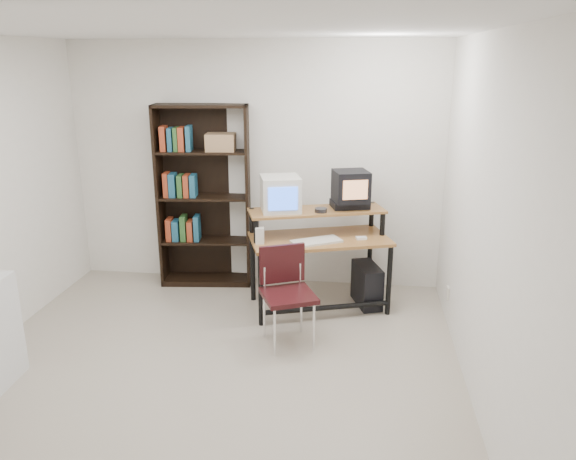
# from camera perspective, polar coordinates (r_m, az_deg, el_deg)

# --- Properties ---
(floor) EXTENTS (4.00, 4.00, 0.01)m
(floor) POSITION_cam_1_polar(r_m,az_deg,el_deg) (4.70, -7.78, -14.06)
(floor) COLOR #B2A693
(floor) RESTS_ON ground
(ceiling) EXTENTS (4.00, 4.00, 0.01)m
(ceiling) POSITION_cam_1_polar(r_m,az_deg,el_deg) (4.03, -9.34, 19.53)
(ceiling) COLOR white
(ceiling) RESTS_ON back_wall
(back_wall) EXTENTS (4.00, 0.01, 2.60)m
(back_wall) POSITION_cam_1_polar(r_m,az_deg,el_deg) (6.08, -3.40, 6.52)
(back_wall) COLOR white
(back_wall) RESTS_ON floor
(front_wall) EXTENTS (4.00, 0.01, 2.60)m
(front_wall) POSITION_cam_1_polar(r_m,az_deg,el_deg) (2.45, -21.37, -11.29)
(front_wall) COLOR white
(front_wall) RESTS_ON floor
(right_wall) EXTENTS (0.01, 4.00, 2.60)m
(right_wall) POSITION_cam_1_polar(r_m,az_deg,el_deg) (4.12, 19.38, 0.41)
(right_wall) COLOR white
(right_wall) RESTS_ON floor
(computer_desk) EXTENTS (1.47, 1.05, 0.98)m
(computer_desk) POSITION_cam_1_polar(r_m,az_deg,el_deg) (5.51, 3.16, -1.03)
(computer_desk) COLOR #9A6632
(computer_desk) RESTS_ON floor
(crt_monitor) EXTENTS (0.45, 0.45, 0.35)m
(crt_monitor) POSITION_cam_1_polar(r_m,az_deg,el_deg) (5.46, -0.78, 3.65)
(crt_monitor) COLOR beige
(crt_monitor) RESTS_ON computer_desk
(vcr) EXTENTS (0.42, 0.35, 0.08)m
(vcr) POSITION_cam_1_polar(r_m,az_deg,el_deg) (5.64, 6.28, 2.59)
(vcr) COLOR black
(vcr) RESTS_ON computer_desk
(crt_tv) EXTENTS (0.40, 0.40, 0.31)m
(crt_tv) POSITION_cam_1_polar(r_m,az_deg,el_deg) (5.56, 6.40, 4.44)
(crt_tv) COLOR black
(crt_tv) RESTS_ON vcr
(cd_spindle) EXTENTS (0.13, 0.13, 0.05)m
(cd_spindle) POSITION_cam_1_polar(r_m,az_deg,el_deg) (5.44, 3.36, 1.95)
(cd_spindle) COLOR #26262B
(cd_spindle) RESTS_ON computer_desk
(keyboard) EXTENTS (0.51, 0.42, 0.03)m
(keyboard) POSITION_cam_1_polar(r_m,az_deg,el_deg) (5.34, 2.90, -1.23)
(keyboard) COLOR beige
(keyboard) RESTS_ON computer_desk
(mousepad) EXTENTS (0.25, 0.22, 0.01)m
(mousepad) POSITION_cam_1_polar(r_m,az_deg,el_deg) (5.48, 7.28, -1.00)
(mousepad) COLOR black
(mousepad) RESTS_ON computer_desk
(mouse) EXTENTS (0.11, 0.08, 0.03)m
(mouse) POSITION_cam_1_polar(r_m,az_deg,el_deg) (5.46, 7.46, -0.86)
(mouse) COLOR white
(mouse) RESTS_ON mousepad
(desk_speaker) EXTENTS (0.09, 0.08, 0.17)m
(desk_speaker) POSITION_cam_1_polar(r_m,az_deg,el_deg) (5.28, -2.88, -0.64)
(desk_speaker) COLOR beige
(desk_speaker) RESTS_ON computer_desk
(pc_tower) EXTENTS (0.33, 0.49, 0.42)m
(pc_tower) POSITION_cam_1_polar(r_m,az_deg,el_deg) (5.77, 8.02, -5.53)
(pc_tower) COLOR black
(pc_tower) RESTS_ON floor
(school_chair) EXTENTS (0.57, 0.57, 0.86)m
(school_chair) POSITION_cam_1_polar(r_m,az_deg,el_deg) (4.88, -0.20, -5.61)
(school_chair) COLOR black
(school_chair) RESTS_ON floor
(bookshelf) EXTENTS (1.01, 0.43, 1.96)m
(bookshelf) POSITION_cam_1_polar(r_m,az_deg,el_deg) (6.13, -8.53, 3.56)
(bookshelf) COLOR black
(bookshelf) RESTS_ON floor
(wall_outlet) EXTENTS (0.02, 0.08, 0.12)m
(wall_outlet) POSITION_cam_1_polar(r_m,az_deg,el_deg) (5.51, 15.92, -6.14)
(wall_outlet) COLOR beige
(wall_outlet) RESTS_ON right_wall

